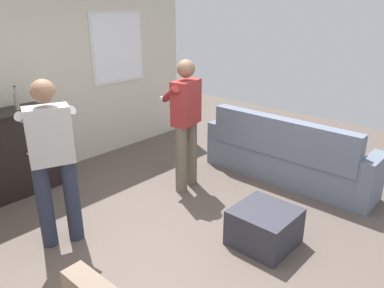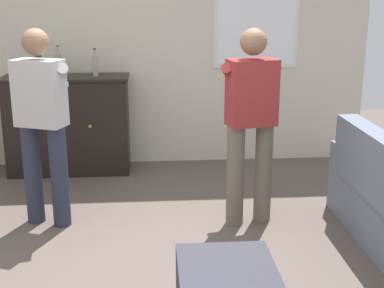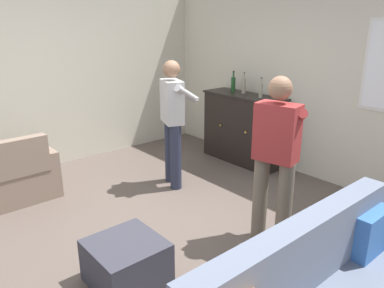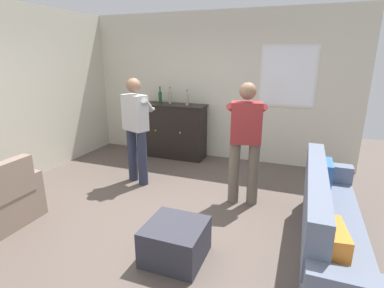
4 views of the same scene
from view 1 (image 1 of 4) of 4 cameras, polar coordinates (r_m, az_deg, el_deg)
name	(u,v)px [view 1 (image 1 of 4)]	position (r m, az deg, el deg)	size (l,w,h in m)	color
ground	(182,241)	(4.00, -1.55, -14.51)	(10.40, 10.40, 0.00)	brown
wall_back_with_window	(41,74)	(5.54, -22.06, 9.92)	(5.20, 0.15, 2.80)	beige
couch	(285,157)	(5.22, 14.02, -1.90)	(0.57, 2.38, 0.92)	slate
bottle_spirits_clear	(17,101)	(5.04, -25.14, 5.99)	(0.06, 0.06, 0.30)	gray
ottoman	(264,227)	(3.93, 10.95, -12.27)	(0.59, 0.59, 0.38)	#33333D
person_standing_left	(52,157)	(3.79, -20.53, -1.81)	(0.52, 0.52, 1.68)	#282D42
person_standing_right	(185,119)	(4.70, -1.02, 3.80)	(0.54, 0.51, 1.68)	#6B6051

